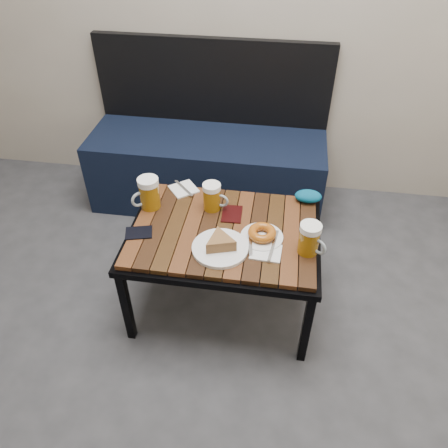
# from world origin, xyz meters

# --- Properties ---
(bench) EXTENTS (1.40, 0.50, 0.95)m
(bench) POSITION_xyz_m (-0.12, 1.76, 0.27)
(bench) COLOR black
(bench) RESTS_ON ground
(cafe_table) EXTENTS (0.84, 0.62, 0.47)m
(cafe_table) POSITION_xyz_m (0.11, 0.92, 0.43)
(cafe_table) COLOR black
(cafe_table) RESTS_ON ground
(beer_mug_left) EXTENTS (0.14, 0.13, 0.15)m
(beer_mug_left) POSITION_xyz_m (-0.25, 1.03, 0.55)
(beer_mug_left) COLOR #8E5B0B
(beer_mug_left) RESTS_ON cafe_table
(beer_mug_centre) EXTENTS (0.12, 0.09, 0.13)m
(beer_mug_centre) POSITION_xyz_m (0.04, 1.06, 0.54)
(beer_mug_centre) COLOR #8E5B0B
(beer_mug_centre) RESTS_ON cafe_table
(beer_mug_right) EXTENTS (0.13, 0.12, 0.14)m
(beer_mug_right) POSITION_xyz_m (0.47, 0.83, 0.54)
(beer_mug_right) COLOR #8E5B0B
(beer_mug_right) RESTS_ON cafe_table
(plate_pie) EXTENTS (0.24, 0.24, 0.07)m
(plate_pie) POSITION_xyz_m (0.12, 0.79, 0.50)
(plate_pie) COLOR white
(plate_pie) RESTS_ON cafe_table
(plate_bagel) EXTENTS (0.18, 0.24, 0.05)m
(plate_bagel) POSITION_xyz_m (0.28, 0.88, 0.49)
(plate_bagel) COLOR white
(plate_bagel) RESTS_ON cafe_table
(napkin_left) EXTENTS (0.16, 0.16, 0.01)m
(napkin_left) POSITION_xyz_m (-0.13, 1.18, 0.48)
(napkin_left) COLOR white
(napkin_left) RESTS_ON cafe_table
(napkin_right) EXTENTS (0.13, 0.11, 0.01)m
(napkin_right) POSITION_xyz_m (0.31, 0.80, 0.48)
(napkin_right) COLOR white
(napkin_right) RESTS_ON cafe_table
(passport_navy) EXTENTS (0.13, 0.11, 0.01)m
(passport_navy) POSITION_xyz_m (-0.25, 0.84, 0.47)
(passport_navy) COLOR black
(passport_navy) RESTS_ON cafe_table
(passport_burgundy) EXTENTS (0.09, 0.13, 0.01)m
(passport_burgundy) POSITION_xyz_m (0.13, 1.03, 0.47)
(passport_burgundy) COLOR black
(passport_burgundy) RESTS_ON cafe_table
(knit_pouch) EXTENTS (0.13, 0.09, 0.05)m
(knit_pouch) POSITION_xyz_m (0.47, 1.18, 0.50)
(knit_pouch) COLOR navy
(knit_pouch) RESTS_ON cafe_table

